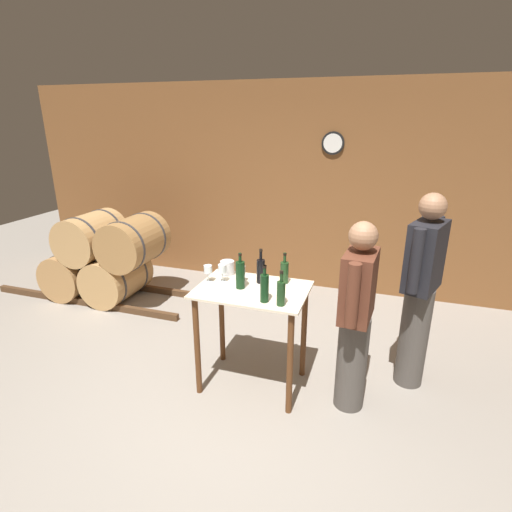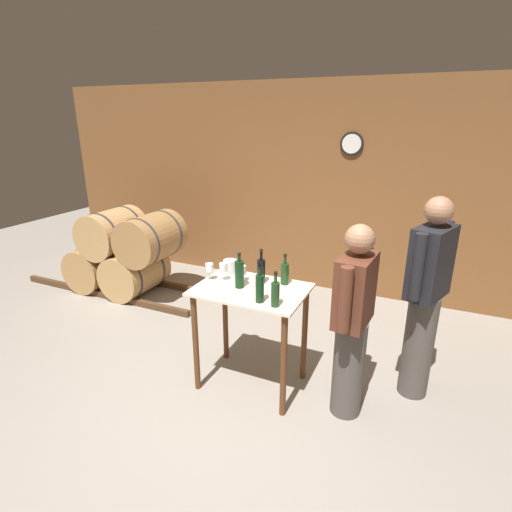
{
  "view_description": "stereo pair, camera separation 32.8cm",
  "coord_description": "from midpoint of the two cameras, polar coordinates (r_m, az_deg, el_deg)",
  "views": [
    {
      "loc": [
        1.0,
        -2.37,
        2.25
      ],
      "look_at": [
        0.03,
        0.56,
        1.17
      ],
      "focal_mm": 28.0,
      "sensor_mm": 36.0,
      "label": 1
    },
    {
      "loc": [
        1.31,
        -2.25,
        2.25
      ],
      "look_at": [
        0.03,
        0.56,
        1.17
      ],
      "focal_mm": 28.0,
      "sensor_mm": 36.0,
      "label": 2
    }
  ],
  "objects": [
    {
      "name": "ground_plane",
      "position": [
        3.43,
        -6.62,
        -21.94
      ],
      "size": [
        14.0,
        14.0,
        0.0
      ],
      "primitive_type": "plane",
      "color": "gray"
    },
    {
      "name": "back_wall",
      "position": [
        5.34,
        5.68,
        9.46
      ],
      "size": [
        8.4,
        0.08,
        2.7
      ],
      "color": "brown",
      "rests_on": "ground_plane"
    },
    {
      "name": "barrel_rack",
      "position": [
        5.52,
        -22.49,
        -0.28
      ],
      "size": [
        2.69,
        0.77,
        1.12
      ],
      "color": "#4C331E",
      "rests_on": "ground_plane"
    },
    {
      "name": "tasting_table",
      "position": [
        3.37,
        -3.35,
        -7.99
      ],
      "size": [
        0.91,
        0.64,
        0.92
      ],
      "color": "beige",
      "rests_on": "ground_plane"
    },
    {
      "name": "wine_bottle_far_left",
      "position": [
        3.25,
        -5.15,
        -2.67
      ],
      "size": [
        0.08,
        0.08,
        0.3
      ],
      "color": "black",
      "rests_on": "tasting_table"
    },
    {
      "name": "wine_bottle_left",
      "position": [
        3.35,
        -2.11,
        -2.09
      ],
      "size": [
        0.07,
        0.07,
        0.3
      ],
      "color": "black",
      "rests_on": "tasting_table"
    },
    {
      "name": "wine_bottle_center",
      "position": [
        3.01,
        -1.89,
        -4.55
      ],
      "size": [
        0.07,
        0.07,
        0.3
      ],
      "color": "black",
      "rests_on": "tasting_table"
    },
    {
      "name": "wine_bottle_right",
      "position": [
        3.35,
        1.3,
        -2.3
      ],
      "size": [
        0.07,
        0.07,
        0.27
      ],
      "color": "#193819",
      "rests_on": "tasting_table"
    },
    {
      "name": "wine_bottle_far_right",
      "position": [
        2.96,
        0.43,
        -5.25
      ],
      "size": [
        0.06,
        0.06,
        0.27
      ],
      "color": "#193819",
      "rests_on": "tasting_table"
    },
    {
      "name": "wine_glass_near_left",
      "position": [
        3.41,
        -9.62,
        -2.0
      ],
      "size": [
        0.07,
        0.07,
        0.15
      ],
      "color": "silver",
      "rests_on": "tasting_table"
    },
    {
      "name": "wine_glass_near_center",
      "position": [
        3.4,
        -7.6,
        -1.91
      ],
      "size": [
        0.07,
        0.07,
        0.16
      ],
      "color": "silver",
      "rests_on": "tasting_table"
    },
    {
      "name": "wine_glass_near_right",
      "position": [
        3.38,
        -4.82,
        -2.18
      ],
      "size": [
        0.06,
        0.06,
        0.14
      ],
      "color": "silver",
      "rests_on": "tasting_table"
    },
    {
      "name": "ice_bucket",
      "position": [
        3.57,
        -6.75,
        -1.72
      ],
      "size": [
        0.12,
        0.12,
        0.12
      ],
      "color": "silver",
      "rests_on": "tasting_table"
    },
    {
      "name": "person_host",
      "position": [
        3.13,
        11.18,
        -8.4
      ],
      "size": [
        0.25,
        0.59,
        1.56
      ],
      "color": "#4C4742",
      "rests_on": "ground_plane"
    },
    {
      "name": "person_visitor_with_scarf",
      "position": [
        3.51,
        20.03,
        -4.54
      ],
      "size": [
        0.34,
        0.56,
        1.71
      ],
      "color": "#4C4742",
      "rests_on": "ground_plane"
    }
  ]
}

